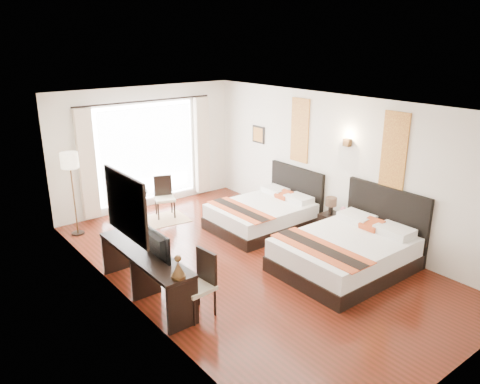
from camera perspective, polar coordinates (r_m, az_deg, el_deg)
floor at (r=8.47m, az=1.13°, el=-8.52°), size 4.50×7.50×0.01m
ceiling at (r=7.62m, az=1.26°, el=10.56°), size 4.50×7.50×0.02m
wall_headboard at (r=9.46m, az=11.78°, el=3.13°), size 0.01×7.50×2.80m
wall_desk at (r=6.81m, az=-13.60°, el=-3.04°), size 0.01×7.50×2.80m
wall_window at (r=10.98m, az=-11.35°, el=5.27°), size 4.50×0.01×2.80m
wall_entry at (r=5.77m, az=25.77°, el=-8.51°), size 4.50×0.01×2.80m
window_glass at (r=10.99m, az=-11.28°, el=4.75°), size 2.40×0.02×2.20m
sheer_curtain at (r=10.94m, az=-11.13°, el=4.70°), size 2.30×0.02×2.10m
drape_left at (r=10.35m, az=-18.15°, el=3.23°), size 0.35×0.14×2.35m
drape_right at (r=11.62m, az=-4.67°, el=5.68°), size 0.35×0.14×2.35m
art_panel_near at (r=8.60m, az=18.28°, el=4.84°), size 0.03×0.50×1.35m
art_panel_far at (r=10.02m, az=7.30°, el=7.45°), size 0.03×0.50×1.35m
wall_sconce at (r=9.15m, az=12.93°, el=5.89°), size 0.10×0.14×0.14m
mirror_frame at (r=6.83m, az=-13.76°, el=-1.65°), size 0.04×1.25×0.95m
mirror_glass at (r=6.84m, az=-13.57°, el=-1.61°), size 0.01×1.12×0.82m
bed_near at (r=8.30m, az=13.04°, el=-7.03°), size 2.26×1.76×1.28m
bed_far at (r=9.84m, az=3.01°, el=-2.63°), size 2.05×1.60×1.15m
nightstand at (r=9.48m, az=11.35°, el=-4.18°), size 0.42×0.52×0.50m
table_lamp at (r=9.32m, az=11.05°, el=-1.32°), size 0.22×0.22×0.35m
vase at (r=9.25m, az=12.42°, el=-2.75°), size 0.15×0.15×0.12m
console_desk at (r=7.39m, az=-11.43°, el=-9.84°), size 0.50×2.20×0.76m
television at (r=6.93m, az=-10.56°, el=-6.41°), size 0.10×0.72×0.41m
bronze_figurine at (r=6.36m, az=-7.55°, el=-9.18°), size 0.26×0.26×0.29m
desk_chair at (r=6.90m, az=-5.19°, el=-12.54°), size 0.48×0.48×0.96m
floor_lamp at (r=9.69m, az=-20.00°, el=3.02°), size 0.34×0.34×1.70m
side_table at (r=10.49m, az=-12.65°, el=-1.57°), size 0.56×0.56×0.65m
fruit_bowl at (r=10.35m, az=-12.70°, el=0.23°), size 0.29×0.29×0.06m
window_chair at (r=10.54m, az=-9.14°, el=-1.54°), size 0.54×0.54×0.91m
jute_rug at (r=10.41m, az=-9.84°, el=-3.43°), size 1.31×0.97×0.01m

